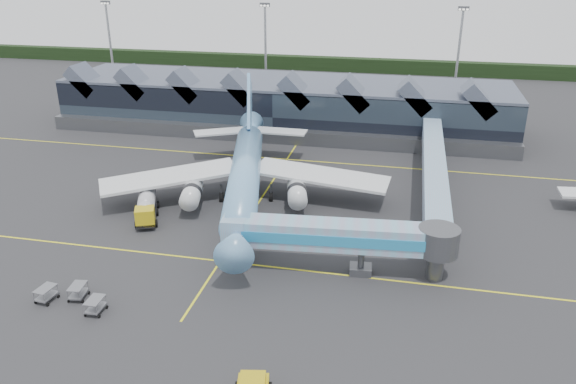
# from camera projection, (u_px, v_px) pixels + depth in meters

# --- Properties ---
(ground) EXTENTS (260.00, 260.00, 0.00)m
(ground) POSITION_uv_depth(u_px,v_px,m) (240.00, 231.00, 72.58)
(ground) COLOR #28292B
(ground) RESTS_ON ground
(taxi_stripes) EXTENTS (120.00, 60.00, 0.01)m
(taxi_stripes) POSITION_uv_depth(u_px,v_px,m) (260.00, 200.00, 81.57)
(taxi_stripes) COLOR yellow
(taxi_stripes) RESTS_ON ground
(tree_line_far) EXTENTS (260.00, 4.00, 4.00)m
(tree_line_far) POSITION_uv_depth(u_px,v_px,m) (345.00, 64.00, 170.68)
(tree_line_far) COLOR black
(tree_line_far) RESTS_ON ground
(terminal) EXTENTS (90.00, 22.25, 12.52)m
(terminal) POSITION_uv_depth(u_px,v_px,m) (283.00, 104.00, 114.23)
(terminal) COLOR black
(terminal) RESTS_ON ground
(light_masts) EXTENTS (132.40, 42.56, 22.45)m
(light_masts) POSITION_uv_depth(u_px,v_px,m) (418.00, 58.00, 120.01)
(light_masts) COLOR #919599
(light_masts) RESTS_ON ground
(main_airliner) EXTENTS (40.74, 47.67, 15.47)m
(main_airliner) POSITION_uv_depth(u_px,v_px,m) (245.00, 171.00, 79.85)
(main_airliner) COLOR #6AADD6
(main_airliner) RESTS_ON ground
(jet_bridge) EXTENTS (25.86, 5.96, 6.24)m
(jet_bridge) POSITION_uv_depth(u_px,v_px,m) (353.00, 238.00, 61.30)
(jet_bridge) COLOR #79AFCA
(jet_bridge) RESTS_ON ground
(fuel_truck) EXTENTS (5.68, 9.55, 3.27)m
(fuel_truck) POSITION_uv_depth(u_px,v_px,m) (147.00, 204.00, 75.71)
(fuel_truck) COLOR black
(fuel_truck) RESTS_ON ground
(baggage_carts) EXTENTS (7.64, 4.20, 1.54)m
(baggage_carts) POSITION_uv_depth(u_px,v_px,m) (73.00, 296.00, 57.10)
(baggage_carts) COLOR gray
(baggage_carts) RESTS_ON ground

